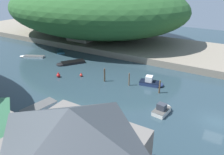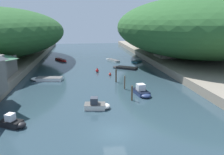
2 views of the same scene
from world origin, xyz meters
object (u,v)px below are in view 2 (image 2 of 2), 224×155
(boat_white_cruiser, at_px, (124,68))
(channel_buoy_near, at_px, (97,70))
(boat_open_rowboat, at_px, (112,60))
(channel_buoy_far, at_px, (110,74))
(boat_far_upstream, at_px, (62,60))
(boat_small_dinghy, at_px, (137,61))
(boat_far_right_bank, at_px, (46,79))
(boat_near_quay, at_px, (97,105))
(boat_cabin_cruiser, at_px, (142,92))
(right_bank_cottage, at_px, (165,48))
(boat_red_skiff, at_px, (14,123))

(boat_white_cruiser, height_order, channel_buoy_near, channel_buoy_near)
(boat_open_rowboat, height_order, channel_buoy_far, channel_buoy_far)
(boat_open_rowboat, relative_size, channel_buoy_far, 7.40)
(boat_far_upstream, bearing_deg, boat_small_dinghy, 137.23)
(boat_far_right_bank, bearing_deg, boat_near_quay, -140.69)
(boat_white_cruiser, distance_m, channel_buoy_near, 7.71)
(boat_open_rowboat, distance_m, boat_white_cruiser, 11.32)
(boat_far_upstream, height_order, boat_white_cruiser, boat_far_upstream)
(boat_far_right_bank, xyz_separation_m, boat_small_dinghy, (23.70, 17.09, -0.11))
(boat_near_quay, xyz_separation_m, boat_cabin_cruiser, (7.70, 4.69, 0.02))
(channel_buoy_far, bearing_deg, boat_cabin_cruiser, -75.46)
(boat_near_quay, bearing_deg, boat_open_rowboat, 175.87)
(right_bank_cottage, relative_size, boat_small_dinghy, 1.82)
(right_bank_cottage, xyz_separation_m, boat_white_cruiser, (-13.42, -7.33, -3.74))
(right_bank_cottage, xyz_separation_m, channel_buoy_near, (-20.44, -10.50, -3.54))
(boat_far_upstream, xyz_separation_m, boat_cabin_cruiser, (15.59, -33.35, 0.25))
(boat_far_upstream, xyz_separation_m, boat_red_skiff, (-2.09, -42.03, 0.23))
(boat_far_right_bank, bearing_deg, boat_white_cruiser, -54.64)
(boat_near_quay, xyz_separation_m, boat_small_dinghy, (14.34, 33.19, -0.29))
(boat_near_quay, height_order, channel_buoy_far, boat_near_quay)
(channel_buoy_near, bearing_deg, channel_buoy_far, -54.64)
(boat_small_dinghy, distance_m, boat_white_cruiser, 10.00)
(right_bank_cottage, distance_m, channel_buoy_near, 23.25)
(boat_near_quay, relative_size, channel_buoy_near, 3.36)
(boat_near_quay, distance_m, boat_far_right_bank, 18.62)
(boat_near_quay, height_order, boat_cabin_cruiser, boat_cabin_cruiser)
(boat_cabin_cruiser, relative_size, boat_far_right_bank, 0.69)
(boat_far_right_bank, bearing_deg, boat_open_rowboat, -30.37)
(right_bank_cottage, relative_size, boat_far_right_bank, 1.15)
(boat_open_rowboat, relative_size, boat_near_quay, 1.66)
(boat_far_upstream, height_order, channel_buoy_far, channel_buoy_far)
(boat_red_skiff, xyz_separation_m, boat_far_right_bank, (0.62, 20.09, -0.16))
(boat_near_quay, height_order, channel_buoy_near, boat_near_quay)
(boat_cabin_cruiser, height_order, boat_small_dinghy, boat_cabin_cruiser)
(boat_small_dinghy, relative_size, boat_white_cruiser, 0.64)
(boat_open_rowboat, relative_size, boat_small_dinghy, 1.49)
(boat_near_quay, relative_size, channel_buoy_far, 4.45)
(boat_white_cruiser, bearing_deg, right_bank_cottage, -26.69)
(boat_red_skiff, xyz_separation_m, channel_buoy_far, (14.18, 22.17, -0.16))
(boat_far_upstream, relative_size, boat_white_cruiser, 0.91)
(right_bank_cottage, bearing_deg, channel_buoy_near, -152.81)
(boat_far_right_bank, relative_size, boat_small_dinghy, 1.59)
(boat_open_rowboat, distance_m, boat_far_right_bank, 26.05)
(boat_far_upstream, distance_m, boat_far_right_bank, 22.00)
(boat_cabin_cruiser, height_order, channel_buoy_far, boat_cabin_cruiser)
(boat_far_right_bank, bearing_deg, boat_cabin_cruiser, -114.64)
(boat_far_right_bank, height_order, boat_small_dinghy, boat_far_right_bank)
(boat_far_upstream, distance_m, boat_open_rowboat, 15.22)
(right_bank_cottage, bearing_deg, boat_open_rowboat, 165.30)
(boat_open_rowboat, relative_size, boat_far_right_bank, 0.94)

